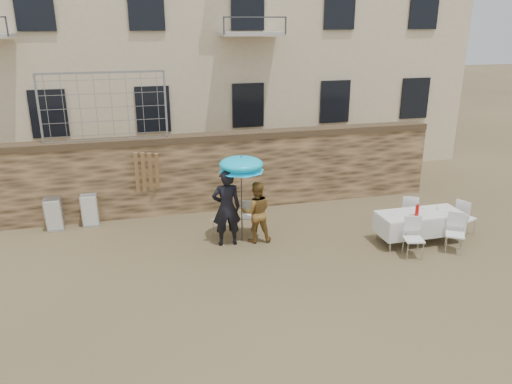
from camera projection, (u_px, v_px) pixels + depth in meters
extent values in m
plane|color=brown|center=(264.00, 292.00, 10.23)|extent=(80.00, 80.00, 0.00)
cube|color=brown|center=(219.00, 172.00, 14.44)|extent=(13.00, 0.50, 2.20)
imported|color=black|center=(226.00, 208.00, 12.10)|extent=(0.72, 0.49, 1.93)
imported|color=#B37D36|center=(256.00, 212.00, 12.33)|extent=(0.83, 0.68, 1.57)
cylinder|color=#3F3F44|center=(242.00, 207.00, 12.30)|extent=(0.03, 0.03, 1.84)
cone|color=#0AC5FC|center=(241.00, 167.00, 11.96)|extent=(1.12, 1.12, 0.22)
cube|color=silver|center=(420.00, 214.00, 12.31)|extent=(2.10, 0.85, 0.05)
cylinder|color=silver|center=(391.00, 237.00, 11.90)|extent=(0.04, 0.04, 0.74)
cylinder|color=silver|center=(460.00, 229.00, 12.35)|extent=(0.04, 0.04, 0.74)
cylinder|color=silver|center=(377.00, 226.00, 12.53)|extent=(0.04, 0.04, 0.74)
cylinder|color=silver|center=(444.00, 219.00, 12.98)|extent=(0.04, 0.04, 0.74)
cylinder|color=red|center=(417.00, 211.00, 12.08)|extent=(0.09, 0.09, 0.26)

